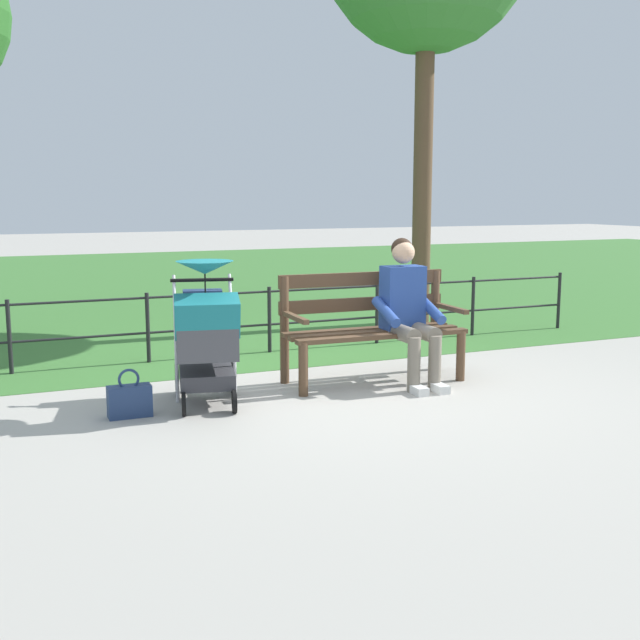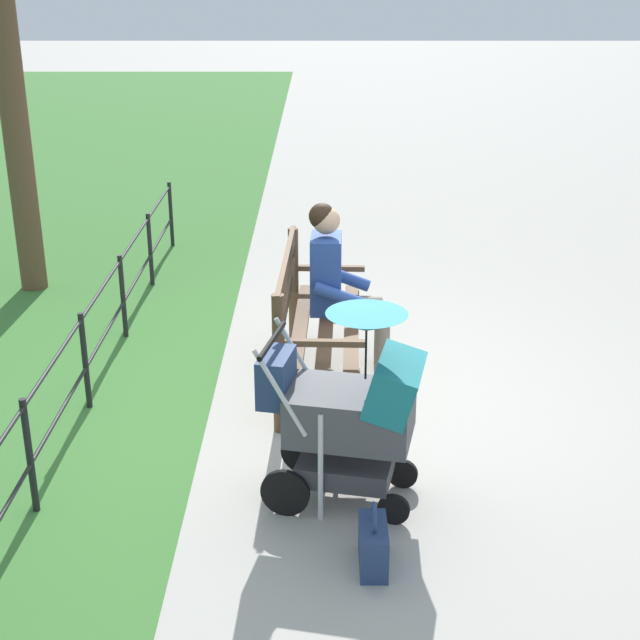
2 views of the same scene
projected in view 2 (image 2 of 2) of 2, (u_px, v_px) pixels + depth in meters
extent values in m
plane|color=#ADA89E|center=(326.00, 407.00, 6.34)|extent=(60.00, 60.00, 0.00)
cube|color=brown|center=(301.00, 325.00, 6.56)|extent=(1.60, 0.16, 0.04)
cube|color=brown|center=(326.00, 325.00, 6.56)|extent=(1.60, 0.16, 0.04)
cube|color=brown|center=(351.00, 325.00, 6.55)|extent=(1.60, 0.16, 0.04)
cube|color=brown|center=(287.00, 296.00, 6.49)|extent=(1.60, 0.09, 0.12)
cube|color=brown|center=(286.00, 265.00, 6.40)|extent=(1.60, 0.09, 0.12)
cylinder|color=brown|center=(354.00, 317.00, 7.33)|extent=(0.08, 0.08, 0.45)
cylinder|color=brown|center=(294.00, 286.00, 7.26)|extent=(0.08, 0.08, 0.95)
cube|color=brown|center=(329.00, 268.00, 7.19)|extent=(0.07, 0.56, 0.04)
cylinder|color=brown|center=(353.00, 401.00, 5.94)|extent=(0.08, 0.08, 0.45)
cylinder|color=brown|center=(279.00, 365.00, 5.86)|extent=(0.08, 0.08, 0.95)
cube|color=brown|center=(323.00, 343.00, 5.80)|extent=(0.07, 0.56, 0.04)
cylinder|color=slate|center=(356.00, 305.00, 6.88)|extent=(0.15, 0.40, 0.14)
cylinder|color=slate|center=(356.00, 315.00, 6.70)|extent=(0.15, 0.40, 0.14)
cylinder|color=slate|center=(381.00, 334.00, 6.96)|extent=(0.11, 0.11, 0.47)
cylinder|color=slate|center=(382.00, 345.00, 6.78)|extent=(0.11, 0.11, 0.47)
cube|color=silver|center=(391.00, 358.00, 7.03)|extent=(0.11, 0.22, 0.07)
cube|color=silver|center=(392.00, 369.00, 6.85)|extent=(0.11, 0.22, 0.07)
cube|color=#284793|center=(326.00, 273.00, 6.69)|extent=(0.37, 0.23, 0.56)
cylinder|color=#284793|center=(343.00, 277.00, 6.93)|extent=(0.10, 0.43, 0.23)
cylinder|color=#284793|center=(342.00, 297.00, 6.52)|extent=(0.10, 0.43, 0.23)
sphere|color=tan|center=(326.00, 220.00, 6.55)|extent=(0.20, 0.20, 0.20)
sphere|color=black|center=(322.00, 216.00, 6.54)|extent=(0.19, 0.19, 0.19)
cylinder|color=black|center=(304.00, 452.00, 5.49)|extent=(0.09, 0.28, 0.28)
cylinder|color=black|center=(285.00, 493.00, 5.08)|extent=(0.09, 0.28, 0.28)
cylinder|color=black|center=(402.00, 474.00, 5.36)|extent=(0.07, 0.18, 0.18)
cylinder|color=black|center=(394.00, 509.00, 5.01)|extent=(0.07, 0.18, 0.18)
cube|color=#38383D|center=(346.00, 465.00, 5.20)|extent=(0.52, 0.60, 0.12)
cylinder|color=silver|center=(337.00, 428.00, 5.39)|extent=(0.03, 0.03, 0.65)
cylinder|color=silver|center=(321.00, 468.00, 4.97)|extent=(0.03, 0.03, 0.65)
cube|color=#47474C|center=(350.00, 413.00, 5.07)|extent=(0.59, 0.76, 0.28)
cube|color=#19727A|center=(395.00, 385.00, 4.95)|extent=(0.53, 0.40, 0.33)
cylinder|color=black|center=(272.00, 340.00, 5.01)|extent=(0.51, 0.14, 0.03)
cylinder|color=silver|center=(300.00, 359.00, 5.27)|extent=(0.09, 0.30, 0.49)
cylinder|color=silver|center=(280.00, 393.00, 4.85)|extent=(0.09, 0.30, 0.49)
cone|color=#19727A|center=(367.00, 322.00, 4.85)|extent=(0.52, 0.52, 0.10)
cylinder|color=black|center=(366.00, 353.00, 4.92)|extent=(0.01, 0.01, 0.30)
cube|color=navy|center=(276.00, 377.00, 5.09)|extent=(0.35, 0.22, 0.28)
cube|color=navy|center=(373.00, 546.00, 4.65)|extent=(0.32, 0.14, 0.24)
torus|color=navy|center=(374.00, 517.00, 4.59)|extent=(0.16, 0.02, 0.16)
cylinder|color=black|center=(171.00, 214.00, 9.77)|extent=(0.04, 0.04, 0.70)
cylinder|color=black|center=(150.00, 250.00, 8.59)|extent=(0.04, 0.04, 0.70)
cylinder|color=black|center=(123.00, 297.00, 7.40)|extent=(0.04, 0.04, 0.70)
cylinder|color=black|center=(85.00, 361.00, 6.22)|extent=(0.04, 0.04, 0.70)
cylinder|color=black|center=(30.00, 456.00, 5.03)|extent=(0.04, 0.04, 0.70)
cylinder|color=black|center=(81.00, 320.00, 6.11)|extent=(7.64, 0.02, 0.02)
cylinder|color=black|center=(86.00, 368.00, 6.24)|extent=(7.64, 0.02, 0.02)
cylinder|color=brown|center=(10.00, 82.00, 7.95)|extent=(0.24, 0.24, 3.78)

